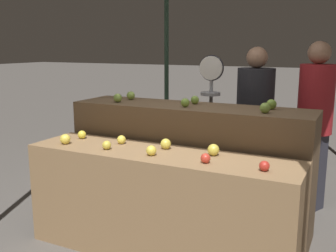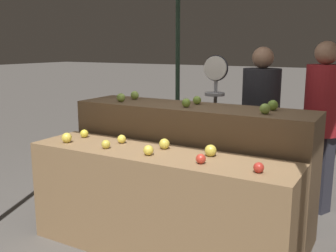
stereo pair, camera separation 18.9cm
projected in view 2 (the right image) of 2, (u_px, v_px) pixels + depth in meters
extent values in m
cylinder|color=#33513D|center=(178.00, 66.00, 6.23)|extent=(0.07, 0.07, 2.73)
cube|color=olive|center=(157.00, 204.00, 3.14)|extent=(2.19, 0.55, 0.85)
cube|color=brown|center=(191.00, 167.00, 3.62)|extent=(2.19, 0.55, 1.14)
sphere|color=yellow|center=(67.00, 138.00, 3.36)|extent=(0.09, 0.09, 0.09)
sphere|color=gold|center=(106.00, 144.00, 3.16)|extent=(0.07, 0.07, 0.07)
sphere|color=yellow|center=(148.00, 150.00, 2.97)|extent=(0.08, 0.08, 0.08)
sphere|color=red|center=(201.00, 159.00, 2.75)|extent=(0.07, 0.07, 0.07)
sphere|color=#B72D23|center=(259.00, 168.00, 2.56)|extent=(0.07, 0.07, 0.07)
sphere|color=gold|center=(84.00, 134.00, 3.55)|extent=(0.07, 0.07, 0.07)
sphere|color=yellow|center=(122.00, 139.00, 3.34)|extent=(0.07, 0.07, 0.07)
sphere|color=gold|center=(164.00, 144.00, 3.15)|extent=(0.09, 0.09, 0.09)
sphere|color=gold|center=(211.00, 150.00, 2.94)|extent=(0.09, 0.09, 0.09)
sphere|color=#8EB247|center=(121.00, 98.00, 3.74)|extent=(0.08, 0.08, 0.08)
sphere|color=#84AD3D|center=(186.00, 103.00, 3.41)|extent=(0.08, 0.08, 0.08)
sphere|color=#8EB247|center=(265.00, 109.00, 3.07)|extent=(0.08, 0.08, 0.08)
sphere|color=#8EB247|center=(135.00, 95.00, 3.92)|extent=(0.08, 0.08, 0.08)
sphere|color=#84AD3D|center=(197.00, 100.00, 3.58)|extent=(0.08, 0.08, 0.08)
sphere|color=#7AA338|center=(273.00, 105.00, 3.24)|extent=(0.09, 0.09, 0.09)
cylinder|color=#99999E|center=(214.00, 138.00, 4.06)|extent=(0.04, 0.04, 1.47)
cylinder|color=black|center=(216.00, 68.00, 3.91)|extent=(0.26, 0.01, 0.26)
cylinder|color=silver|center=(215.00, 68.00, 3.90)|extent=(0.24, 0.02, 0.24)
cylinder|color=#99999E|center=(214.00, 87.00, 3.94)|extent=(0.01, 0.01, 0.14)
cylinder|color=#99999E|center=(214.00, 94.00, 3.95)|extent=(0.20, 0.20, 0.03)
cube|color=#2D2D38|center=(258.00, 168.00, 4.19)|extent=(0.32, 0.24, 0.77)
cylinder|color=#232328|center=(261.00, 101.00, 4.05)|extent=(0.47, 0.47, 0.67)
sphere|color=#936B51|center=(263.00, 58.00, 3.96)|extent=(0.22, 0.22, 0.22)
cube|color=#2D2D38|center=(317.00, 173.00, 4.00)|extent=(0.30, 0.25, 0.80)
cylinder|color=maroon|center=(323.00, 100.00, 3.85)|extent=(0.47, 0.47, 0.69)
sphere|color=#936B51|center=(327.00, 53.00, 3.76)|extent=(0.23, 0.23, 0.23)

